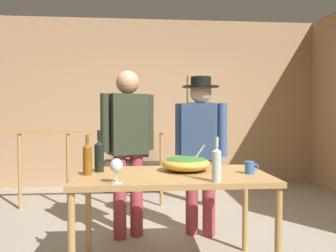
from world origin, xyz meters
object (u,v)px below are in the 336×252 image
Objects in this scene: tv_console at (133,176)px; person_standing_right at (201,142)px; wine_glass at (116,166)px; wine_bottle_dark at (99,155)px; flat_screen_tv at (133,149)px; stair_railing at (130,156)px; wine_bottle_clear at (217,164)px; framed_picture at (200,89)px; mug_blue at (250,168)px; salad_bowl at (186,163)px; serving_table at (172,183)px; person_standing_left at (128,139)px; wine_bottle_amber at (87,159)px.

person_standing_right reaches higher than tv_console.
wine_glass is 0.48m from wine_bottle_dark.
flat_screen_tv is at bearing 89.15° from wine_glass.
stair_railing is 1.37m from person_standing_right.
wine_bottle_clear is 0.19× the size of person_standing_right.
person_standing_right is at bearing -70.34° from flat_screen_tv.
stair_railing is at bearing 83.74° from wine_bottle_dark.
framed_picture reaches higher than tv_console.
wine_glass is 1.05m from mug_blue.
wine_glass is at bearing -141.50° from salad_bowl.
stair_railing is 6.17× the size of flat_screen_tv.
framed_picture is at bearing 75.76° from serving_table.
mug_blue is (0.97, -2.91, 0.15)m from flat_screen_tv.
person_standing_left reaches higher than wine_glass.
person_standing_right is at bearing -100.36° from framed_picture.
salad_bowl is at bearing -79.99° from tv_console.
wine_bottle_dark reaches higher than stair_railing.
wine_bottle_dark reaches higher than wine_bottle_amber.
mug_blue is at bearing 39.80° from wine_bottle_clear.
tv_console is at bearing 84.33° from wine_bottle_amber.
stair_railing is 2.22m from wine_glass.
stair_railing reaches higher than serving_table.
wine_glass is 0.10× the size of person_standing_left.
framed_picture is 3.25m from salad_bowl.
wine_bottle_clear is 0.97m from wine_bottle_dark.
stair_railing is at bearing -33.19° from person_standing_right.
tv_console is 3.16m from mug_blue.
person_standing_right reaches higher than wine_glass.
person_standing_right is (-0.44, -2.38, -0.73)m from framed_picture.
wine_bottle_dark is 0.16m from wine_bottle_amber.
serving_table is (-0.81, -3.18, -0.98)m from framed_picture.
person_standing_left reaches higher than mug_blue.
framed_picture reaches higher than wine_bottle_amber.
stair_railing reaches higher than mug_blue.
wine_bottle_dark is at bearing 50.12° from person_standing_left.
person_standing_left is at bearing -90.18° from tv_console.
wine_bottle_clear is 1.30m from person_standing_left.
wine_bottle_dark is (-0.58, 0.14, 0.21)m from serving_table.
person_standing_left reaches higher than wine_bottle_dark.
stair_railing is 28.98× the size of mug_blue.
tv_console is (-1.17, -0.29, -1.47)m from framed_picture.
flat_screen_tv reaches higher than serving_table.
wine_bottle_dark is (-0.85, 0.47, 0.01)m from wine_bottle_clear.
serving_table is 0.47m from wine_bottle_clear.
person_standing_right is (0.37, 0.80, 0.25)m from serving_table.
tv_console is 2.89m from salad_bowl.
person_standing_left is 1.03× the size of person_standing_right.
person_standing_left is (0.04, 1.11, 0.10)m from wine_glass.
tv_console is 0.61× the size of serving_table.
person_standing_right is (0.78, 1.11, 0.06)m from wine_glass.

